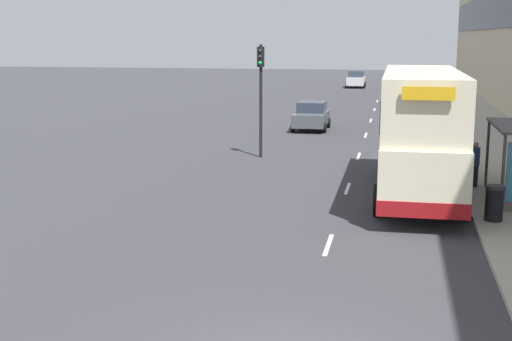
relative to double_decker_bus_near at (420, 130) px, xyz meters
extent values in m
cube|color=#A39E93|center=(4.03, 24.71, -2.21)|extent=(5.00, 93.00, 0.14)
cube|color=silver|center=(-2.47, -6.77, -2.28)|extent=(0.12, 2.00, 0.01)
cube|color=silver|center=(-2.47, 0.49, -2.28)|extent=(0.12, 2.00, 0.01)
cube|color=silver|center=(-2.47, 7.76, -2.28)|extent=(0.12, 2.00, 0.01)
cube|color=silver|center=(-2.47, 15.02, -2.28)|extent=(0.12, 2.00, 0.01)
cube|color=silver|center=(-2.47, 22.29, -2.28)|extent=(0.12, 2.00, 0.01)
cube|color=silver|center=(-2.47, 29.55, -2.28)|extent=(0.12, 2.00, 0.01)
cube|color=silver|center=(-2.47, 36.82, -2.28)|extent=(0.12, 2.00, 0.01)
cylinder|color=#4C4C51|center=(2.43, -2.71, -0.94)|extent=(0.10, 0.10, 2.40)
cylinder|color=#4C4C51|center=(2.43, 1.29, -0.94)|extent=(0.10, 0.10, 2.40)
cube|color=beige|center=(0.00, 0.00, -0.86)|extent=(2.55, 10.74, 1.85)
cube|color=beige|center=(0.00, 0.00, 1.04)|extent=(2.50, 10.42, 1.95)
cube|color=maroon|center=(0.00, 0.00, -1.56)|extent=(2.58, 10.79, 0.45)
cube|color=#2D3847|center=(0.00, 0.00, -0.49)|extent=(2.58, 10.10, 0.81)
cube|color=#2D3847|center=(0.00, 0.00, 0.94)|extent=(2.55, 10.10, 0.94)
cube|color=yellow|center=(0.00, -5.35, 1.66)|extent=(1.40, 0.08, 0.36)
cylinder|color=black|center=(-1.27, 3.65, -1.78)|extent=(0.30, 1.00, 1.00)
cylinder|color=black|center=(1.28, 3.65, -1.78)|extent=(0.30, 1.00, 1.00)
cylinder|color=black|center=(-1.27, -3.33, -1.78)|extent=(0.30, 1.00, 1.00)
cylinder|color=black|center=(1.28, -3.33, -1.78)|extent=(0.30, 1.00, 1.00)
cube|color=#4C5156|center=(-5.77, 16.81, -1.61)|extent=(1.83, 3.95, 0.75)
cube|color=#2D3847|center=(-5.77, 17.00, -0.93)|extent=(1.61, 1.90, 0.61)
cylinder|color=black|center=(-4.86, 15.58, -1.98)|extent=(0.20, 0.60, 0.60)
cylinder|color=black|center=(-6.69, 15.58, -1.98)|extent=(0.20, 0.60, 0.60)
cylinder|color=black|center=(-4.86, 18.03, -1.98)|extent=(0.20, 0.60, 0.60)
cylinder|color=black|center=(-6.69, 18.03, -1.98)|extent=(0.20, 0.60, 0.60)
cube|color=silver|center=(-5.28, 53.21, -1.57)|extent=(1.83, 3.85, 0.82)
cube|color=#2D3847|center=(-5.28, 53.40, -0.83)|extent=(1.61, 1.85, 0.67)
cylinder|color=black|center=(-4.37, 52.01, -1.98)|extent=(0.20, 0.60, 0.60)
cylinder|color=black|center=(-6.19, 52.01, -1.98)|extent=(0.20, 0.60, 0.60)
cylinder|color=black|center=(-4.37, 54.40, -1.98)|extent=(0.20, 0.60, 0.60)
cylinder|color=black|center=(-6.19, 54.40, -1.98)|extent=(0.20, 0.60, 0.60)
cube|color=maroon|center=(-0.08, 15.86, -1.57)|extent=(1.84, 4.39, 0.83)
cube|color=#2D3847|center=(-0.08, 15.64, -0.82)|extent=(1.62, 2.11, 0.68)
cylinder|color=black|center=(-1.00, 17.22, -1.98)|extent=(0.20, 0.60, 0.60)
cylinder|color=black|center=(0.85, 17.22, -1.98)|extent=(0.20, 0.60, 0.60)
cylinder|color=black|center=(-1.00, 14.50, -1.98)|extent=(0.20, 0.60, 0.60)
cylinder|color=black|center=(0.85, 14.50, -1.98)|extent=(0.20, 0.60, 0.60)
cylinder|color=#23232D|center=(1.99, 1.06, -1.76)|extent=(0.27, 0.27, 0.78)
cylinder|color=navy|center=(1.99, 1.06, -1.04)|extent=(0.32, 0.32, 0.65)
sphere|color=tan|center=(1.99, 1.06, -0.61)|extent=(0.21, 0.21, 0.21)
cylinder|color=black|center=(2.08, -3.80, -1.67)|extent=(0.52, 0.52, 0.95)
cylinder|color=#2D2D33|center=(2.08, -3.80, -1.14)|extent=(0.55, 0.55, 0.10)
cylinder|color=black|center=(-6.88, 6.65, 0.27)|extent=(0.14, 0.14, 5.11)
cube|color=black|center=(-6.88, 6.60, 2.28)|extent=(0.30, 0.24, 0.90)
sphere|color=#2D2D2D|center=(-6.88, 6.48, 2.55)|extent=(0.16, 0.16, 0.16)
sphere|color=#2D2D2D|center=(-6.88, 6.48, 2.28)|extent=(0.16, 0.16, 0.16)
sphere|color=#19D84C|center=(-6.88, 6.48, 2.01)|extent=(0.16, 0.16, 0.16)
camera|label=1|loc=(-0.82, -25.03, 3.17)|focal=50.00mm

